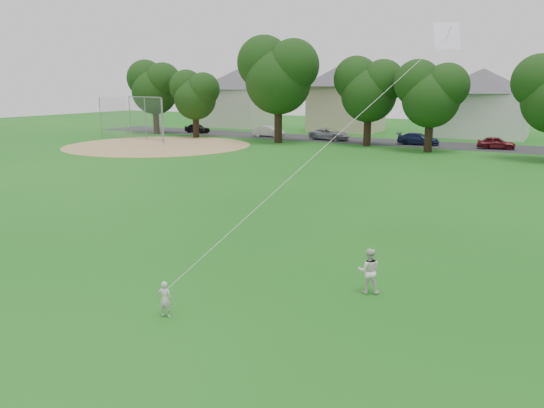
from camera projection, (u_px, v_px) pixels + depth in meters
The scene contains 10 objects.
ground at pixel (198, 288), 15.53m from camera, with size 160.00×160.00×0.00m, color #145713.
street at pixel (462, 146), 51.25m from camera, with size 90.00×7.00×0.01m, color #2D2D30.
dirt_infield at pixel (158, 145), 51.76m from camera, with size 18.00×18.00×0.02m, color #9E7F51.
toddler at pixel (165, 299), 13.56m from camera, with size 0.35×0.23×0.96m, color silver.
older_boy at pixel (369, 271), 15.07m from camera, with size 0.65×0.50×1.33m, color white.
kite at pixel (325, 146), 15.68m from camera, with size 2.90×5.20×12.49m.
baseball_backstop at pixel (142, 119), 56.07m from camera, with size 10.21×3.25×4.53m.
tree_row at pixel (522, 77), 42.48m from camera, with size 80.72×9.02×11.64m.
parked_cars at pixel (430, 139), 51.63m from camera, with size 56.54×2.27×1.21m.
house_row at pixel (487, 93), 58.43m from camera, with size 76.28×14.11×10.22m.
Camera 1 is at (9.04, -11.67, 5.85)m, focal length 35.00 mm.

